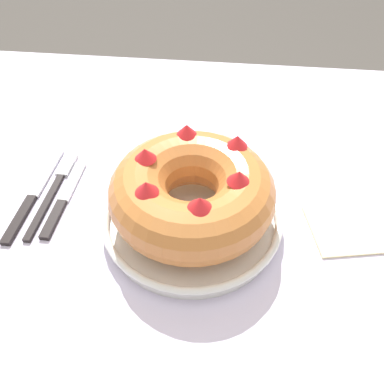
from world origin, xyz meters
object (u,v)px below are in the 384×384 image
(serving_knife, at_px, (31,198))
(napkin, at_px, (356,230))
(bundt_cake, at_px, (192,191))
(fork, at_px, (55,187))
(cake_knife, at_px, (62,203))
(serving_dish, at_px, (192,218))

(serving_knife, bearing_deg, napkin, -2.45)
(napkin, bearing_deg, bundt_cake, -176.61)
(fork, xyz_separation_m, serving_knife, (-0.03, -0.03, 0.00))
(serving_knife, xyz_separation_m, cake_knife, (0.06, -0.00, -0.00))
(fork, distance_m, napkin, 0.52)
(fork, height_order, napkin, fork)
(serving_dish, xyz_separation_m, fork, (-0.25, 0.05, -0.01))
(napkin, bearing_deg, serving_knife, 179.36)
(serving_dish, bearing_deg, fork, 167.87)
(cake_knife, bearing_deg, fork, 119.95)
(fork, height_order, serving_knife, serving_knife)
(bundt_cake, xyz_separation_m, cake_knife, (-0.23, 0.02, -0.07))
(bundt_cake, relative_size, napkin, 1.71)
(bundt_cake, distance_m, serving_knife, 0.29)
(fork, xyz_separation_m, napkin, (0.52, -0.04, -0.00))
(napkin, bearing_deg, cake_knife, 179.75)
(bundt_cake, bearing_deg, serving_dish, -92.30)
(bundt_cake, height_order, cake_knife, bundt_cake)
(fork, bearing_deg, serving_knife, -133.91)
(bundt_cake, relative_size, serving_knife, 1.09)
(fork, relative_size, napkin, 1.44)
(bundt_cake, xyz_separation_m, serving_knife, (-0.28, 0.02, -0.07))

